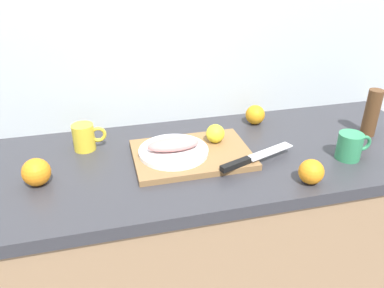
% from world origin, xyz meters
% --- Properties ---
extents(back_wall, '(3.20, 0.05, 2.50)m').
position_xyz_m(back_wall, '(0.00, 0.33, 1.25)').
color(back_wall, silver).
rests_on(back_wall, ground_plane).
extents(kitchen_counter, '(2.00, 0.60, 0.90)m').
position_xyz_m(kitchen_counter, '(0.00, 0.00, 0.45)').
color(kitchen_counter, '#9E7A56').
rests_on(kitchen_counter, ground_plane).
extents(cutting_board, '(0.38, 0.27, 0.02)m').
position_xyz_m(cutting_board, '(0.12, -0.00, 0.91)').
color(cutting_board, olive).
rests_on(cutting_board, kitchen_counter).
extents(white_plate, '(0.23, 0.23, 0.01)m').
position_xyz_m(white_plate, '(0.06, 0.01, 0.93)').
color(white_plate, white).
rests_on(white_plate, cutting_board).
extents(fish_fillet, '(0.17, 0.07, 0.04)m').
position_xyz_m(fish_fillet, '(0.06, 0.01, 0.95)').
color(fish_fillet, tan).
rests_on(fish_fillet, white_plate).
extents(chef_knife, '(0.28, 0.13, 0.02)m').
position_xyz_m(chef_knife, '(0.28, -0.11, 0.93)').
color(chef_knife, silver).
rests_on(chef_knife, cutting_board).
extents(lemon_0, '(0.06, 0.06, 0.06)m').
position_xyz_m(lemon_0, '(0.21, 0.05, 0.95)').
color(lemon_0, yellow).
rests_on(lemon_0, cutting_board).
extents(coffee_mug_0, '(0.12, 0.08, 0.09)m').
position_xyz_m(coffee_mug_0, '(0.62, -0.13, 0.94)').
color(coffee_mug_0, '#338C59').
rests_on(coffee_mug_0, kitchen_counter).
extents(coffee_mug_1, '(0.11, 0.07, 0.09)m').
position_xyz_m(coffee_mug_1, '(-0.22, 0.14, 0.95)').
color(coffee_mug_1, yellow).
rests_on(coffee_mug_1, kitchen_counter).
extents(orange_0, '(0.08, 0.08, 0.08)m').
position_xyz_m(orange_0, '(0.42, 0.20, 0.94)').
color(orange_0, orange).
rests_on(orange_0, kitchen_counter).
extents(orange_1, '(0.07, 0.07, 0.07)m').
position_xyz_m(orange_1, '(0.42, -0.23, 0.94)').
color(orange_1, orange).
rests_on(orange_1, kitchen_counter).
extents(orange_2, '(0.08, 0.08, 0.08)m').
position_xyz_m(orange_2, '(-0.36, -0.04, 0.94)').
color(orange_2, orange).
rests_on(orange_2, kitchen_counter).
extents(pepper_mill, '(0.05, 0.05, 0.17)m').
position_xyz_m(pepper_mill, '(0.79, 0.01, 0.99)').
color(pepper_mill, brown).
rests_on(pepper_mill, kitchen_counter).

